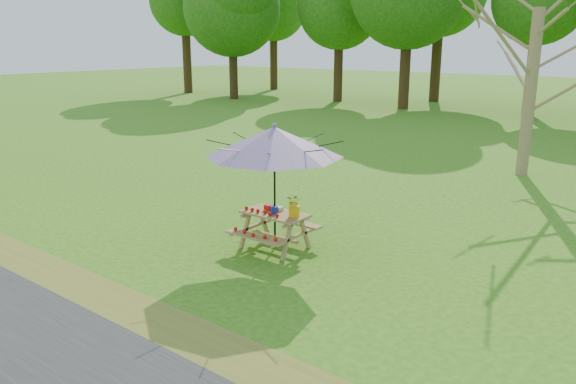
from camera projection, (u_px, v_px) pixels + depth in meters
The scene contains 7 objects.
ground at pixel (187, 235), 10.87m from camera, with size 120.00×120.00×0.00m, color #386713.
drygrass_strip at pixel (52, 281), 8.74m from camera, with size 120.00×1.20×0.01m, color olive.
picnic_table at pixel (275, 231), 10.08m from camera, with size 1.20×1.32×0.67m.
patio_umbrella at pixel (274, 142), 9.67m from camera, with size 2.81×2.81×2.27m.
produce_bins at pixel (274, 209), 10.04m from camera, with size 0.35×0.32×0.13m.
tomatoes_row at pixel (262, 212), 9.94m from camera, with size 0.77×0.13×0.07m, color red, non-canonical shape.
flower_bucket at pixel (294, 204), 9.71m from camera, with size 0.27×0.24×0.41m.
Camera 1 is at (7.91, -6.86, 3.60)m, focal length 35.00 mm.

